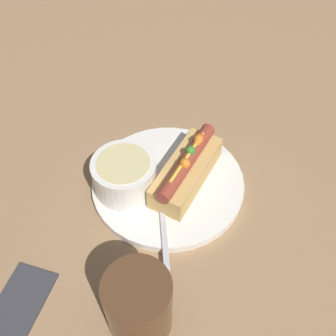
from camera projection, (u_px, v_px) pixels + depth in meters
ground_plane at (168, 185)px, 0.64m from camera, size 4.00×4.00×0.00m
dinner_plate at (168, 183)px, 0.63m from camera, size 0.24×0.24×0.01m
hot_dog at (187, 169)px, 0.61m from camera, size 0.16×0.06×0.07m
soup_bowl at (124, 174)px, 0.60m from camera, size 0.10×0.10×0.06m
spoon at (162, 207)px, 0.59m from camera, size 0.13×0.09×0.01m
drinking_glass at (139, 305)px, 0.46m from camera, size 0.08×0.08×0.10m
napkin at (18, 306)px, 0.51m from camera, size 0.12×0.08×0.01m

